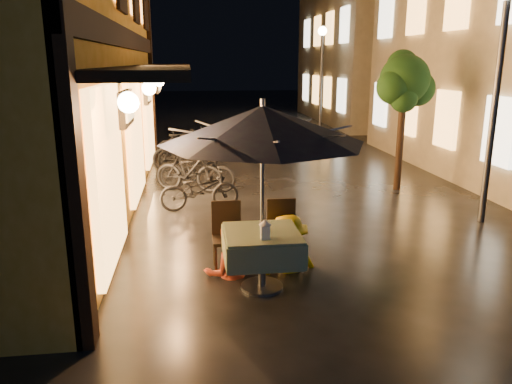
{
  "coord_description": "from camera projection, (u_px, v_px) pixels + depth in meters",
  "views": [
    {
      "loc": [
        -2.32,
        -6.24,
        2.9
      ],
      "look_at": [
        -1.46,
        0.33,
        1.15
      ],
      "focal_mm": 35.0,
      "sensor_mm": 36.0,
      "label": 1
    }
  ],
  "objects": [
    {
      "name": "ground",
      "position": [
        362.0,
        273.0,
        7.01
      ],
      "size": [
        90.0,
        90.0,
        0.0
      ],
      "primitive_type": "plane",
      "color": "black",
      "rests_on": "ground"
    },
    {
      "name": "west_building",
      "position": [
        1.0,
        15.0,
        9.18
      ],
      "size": [
        5.9,
        11.4,
        7.4
      ],
      "color": "gold",
      "rests_on": "ground"
    },
    {
      "name": "east_building_far",
      "position": [
        391.0,
        45.0,
        24.28
      ],
      "size": [
        7.3,
        10.3,
        7.3
      ],
      "color": "#B7AA8C",
      "rests_on": "ground"
    },
    {
      "name": "street_tree",
      "position": [
        405.0,
        83.0,
        11.03
      ],
      "size": [
        1.43,
        1.2,
        3.15
      ],
      "color": "black",
      "rests_on": "ground"
    },
    {
      "name": "streetlamp_near",
      "position": [
        500.0,
        60.0,
        8.57
      ],
      "size": [
        0.36,
        0.36,
        4.23
      ],
      "color": "#59595E",
      "rests_on": "ground"
    },
    {
      "name": "streetlamp_far",
      "position": [
        321.0,
        60.0,
        20.07
      ],
      "size": [
        0.36,
        0.36,
        4.23
      ],
      "color": "#59595E",
      "rests_on": "ground"
    },
    {
      "name": "cafe_table",
      "position": [
        262.0,
        246.0,
        6.42
      ],
      "size": [
        0.99,
        0.99,
        0.78
      ],
      "color": "#59595E",
      "rests_on": "ground"
    },
    {
      "name": "patio_umbrella",
      "position": [
        262.0,
        125.0,
        6.03
      ],
      "size": [
        2.57,
        2.57,
        2.46
      ],
      "color": "#59595E",
      "rests_on": "ground"
    },
    {
      "name": "cafe_chair_left",
      "position": [
        227.0,
        232.0,
        7.09
      ],
      "size": [
        0.42,
        0.42,
        0.97
      ],
      "color": "black",
      "rests_on": "ground"
    },
    {
      "name": "cafe_chair_right",
      "position": [
        282.0,
        230.0,
        7.19
      ],
      "size": [
        0.42,
        0.42,
        0.97
      ],
      "color": "black",
      "rests_on": "ground"
    },
    {
      "name": "table_lantern",
      "position": [
        265.0,
        228.0,
        6.09
      ],
      "size": [
        0.16,
        0.16,
        0.25
      ],
      "color": "white",
      "rests_on": "cafe_table"
    },
    {
      "name": "person_orange",
      "position": [
        227.0,
        227.0,
        6.83
      ],
      "size": [
        0.77,
        0.66,
        1.39
      ],
      "primitive_type": "imported",
      "rotation": [
        0.0,
        0.0,
        3.35
      ],
      "color": "#E14B2F",
      "rests_on": "ground"
    },
    {
      "name": "person_yellow",
      "position": [
        288.0,
        217.0,
        6.98
      ],
      "size": [
        1.11,
        0.78,
        1.57
      ],
      "primitive_type": "imported",
      "rotation": [
        0.0,
        0.0,
        3.36
      ],
      "color": "#FFC904",
      "rests_on": "ground"
    },
    {
      "name": "bicycle_0",
      "position": [
        199.0,
        190.0,
        9.91
      ],
      "size": [
        1.62,
        0.71,
        0.83
      ],
      "primitive_type": "imported",
      "rotation": [
        0.0,
        0.0,
        1.67
      ],
      "color": "black",
      "rests_on": "ground"
    },
    {
      "name": "bicycle_1",
      "position": [
        189.0,
        171.0,
        11.32
      ],
      "size": [
        1.68,
        1.01,
        0.97
      ],
      "primitive_type": "imported",
      "rotation": [
        0.0,
        0.0,
        1.2
      ],
      "color": "black",
      "rests_on": "ground"
    },
    {
      "name": "bicycle_2",
      "position": [
        197.0,
        170.0,
        11.37
      ],
      "size": [
        1.92,
        1.19,
        0.95
      ],
      "primitive_type": "imported",
      "rotation": [
        0.0,
        0.0,
        1.24
      ],
      "color": "black",
      "rests_on": "ground"
    },
    {
      "name": "bicycle_3",
      "position": [
        183.0,
        153.0,
        13.3
      ],
      "size": [
        1.75,
        0.8,
        1.02
      ],
      "primitive_type": "imported",
      "rotation": [
        0.0,
        0.0,
        1.37
      ],
      "color": "black",
      "rests_on": "ground"
    },
    {
      "name": "bicycle_4",
      "position": [
        188.0,
        153.0,
        13.71
      ],
      "size": [
        1.69,
        0.67,
        0.88
      ],
      "primitive_type": "imported",
      "rotation": [
        0.0,
        0.0,
        1.62
      ],
      "color": "black",
      "rests_on": "ground"
    },
    {
      "name": "bicycle_5",
      "position": [
        182.0,
        144.0,
        15.07
      ],
      "size": [
        1.62,
        0.75,
        0.94
      ],
      "primitive_type": "imported",
      "rotation": [
        0.0,
        0.0,
        1.78
      ],
      "color": "black",
      "rests_on": "ground"
    },
    {
      "name": "bicycle_6",
      "position": [
        190.0,
        140.0,
        16.12
      ],
      "size": [
        1.63,
        0.81,
        0.82
      ],
      "primitive_type": "imported",
      "rotation": [
        0.0,
        0.0,
        1.75
      ],
      "color": "black",
      "rests_on": "ground"
    }
  ]
}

